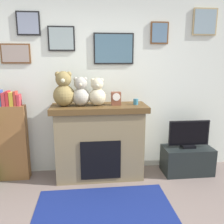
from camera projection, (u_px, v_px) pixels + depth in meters
The scene contains 11 objects.
back_wall at pixel (88, 87), 3.64m from camera, with size 5.20×0.15×2.60m.
fireplace at pixel (100, 141), 3.52m from camera, with size 1.36×0.56×1.09m.
bookshelf at pixel (11, 139), 3.42m from camera, with size 0.44×0.16×1.32m.
tv_stand at pixel (187, 160), 3.69m from camera, with size 0.74×0.40×0.41m, color black.
television at pixel (189, 135), 3.60m from camera, with size 0.62×0.14×0.42m.
area_rug at pixel (105, 213), 2.74m from camera, with size 1.62×1.12×0.01m, color navy.
candle_jar at pixel (136, 102), 3.43m from camera, with size 0.07×0.07×0.09m, color teal.
mantel_clock at pixel (116, 98), 3.39m from camera, with size 0.13×0.10×0.19m.
teddy_bear_cream at pixel (64, 91), 3.28m from camera, with size 0.30×0.30×0.48m.
teddy_bear_brown at pixel (81, 93), 3.32m from camera, with size 0.25×0.25×0.41m.
teddy_bear_grey at pixel (97, 93), 3.34m from camera, with size 0.24×0.24×0.39m.
Camera 1 is at (-0.03, -1.65, 1.73)m, focal length 38.30 mm.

